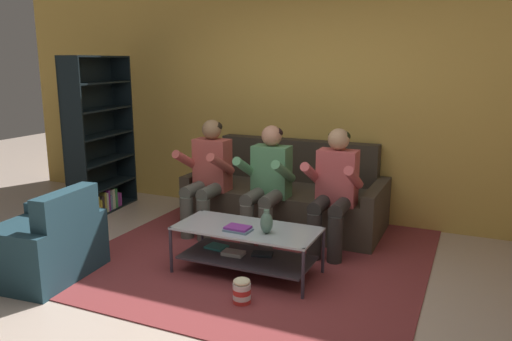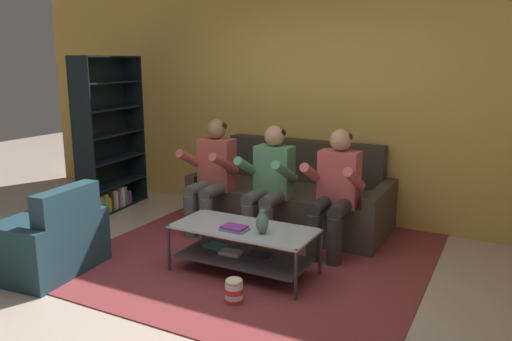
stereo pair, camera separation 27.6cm
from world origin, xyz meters
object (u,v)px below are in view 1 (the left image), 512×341
Objects in this scene: person_seated_left at (207,172)px; armchair at (40,247)px; bookshelf at (97,149)px; person_seated_middle at (267,180)px; popcorn_tub at (242,291)px; couch at (287,199)px; person_seated_right at (334,186)px; vase at (267,222)px; book_stack at (238,229)px; coffee_table at (246,243)px.

armchair is (-0.76, -1.59, -0.40)m from person_seated_left.
person_seated_middle is at bearing -3.44° from bookshelf.
person_seated_left reaches higher than popcorn_tub.
couch is 2.61m from armchair.
person_seated_right reaches higher than person_seated_middle.
vase is 2.89m from bookshelf.
person_seated_right is at bearing 69.80° from vase.
couch reaches higher than vase.
person_seated_right is 5.92× the size of vase.
person_seated_right reaches higher than book_stack.
popcorn_tub is at bearing -75.03° from person_seated_middle.
vase is at bearing -67.33° from person_seated_middle.
book_stack is 0.24× the size of armchair.
popcorn_tub is at bearing 7.76° from armchair.
person_seated_middle is 0.63× the size of bookshelf.
couch is at bearing 10.71° from bookshelf.
bookshelf is (-2.32, -0.44, 0.48)m from couch.
armchair is (-1.83, -0.70, -0.26)m from vase.
bookshelf reaches higher than book_stack.
person_seated_left is 1.02× the size of person_seated_middle.
bookshelf reaches higher than person_seated_right.
person_seated_right is 1.49m from popcorn_tub.
person_seated_left is 0.64× the size of bookshelf.
vase is 0.26m from book_stack.
person_seated_left is 1.29× the size of armchair.
book_stack is at bearing 22.67° from armchair.
person_seated_middle is at bearing 47.45° from armchair.
book_stack is (0.13, -1.50, 0.14)m from couch.
popcorn_tub is at bearing -91.38° from vase.
person_seated_middle reaches higher than armchair.
vase is at bearing -110.20° from person_seated_right.
couch is at bearing 100.59° from popcorn_tub.
couch is 1.77× the size of person_seated_left.
vase is at bearing 9.81° from book_stack.
person_seated_right is 1.05m from coffee_table.
book_stack is at bearing -102.49° from coffee_table.
person_seated_left is 1.81m from armchair.
person_seated_left is at bearing 64.39° from armchair.
person_seated_right is (1.39, -0.00, -0.01)m from person_seated_left.
armchair reaches higher than vase.
person_seated_right is 5.76× the size of popcorn_tub.
armchair is (0.86, -1.73, -0.51)m from bookshelf.
vase is 0.62m from popcorn_tub.
person_seated_left reaches higher than armchair.
popcorn_tub is (2.68, -1.48, -0.67)m from bookshelf.
vase is (0.37, -0.88, -0.14)m from person_seated_middle.
person_seated_middle is 1.49m from popcorn_tub.
popcorn_tub is at bearing -51.87° from person_seated_left.
person_seated_right is at bearing 0.07° from person_seated_middle.
person_seated_left reaches higher than person_seated_middle.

